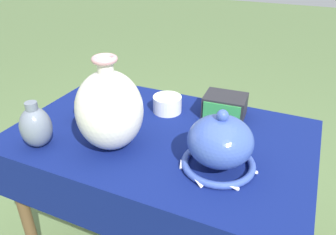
{
  "coord_description": "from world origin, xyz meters",
  "views": [
    {
      "loc": [
        0.43,
        -0.89,
        1.32
      ],
      "look_at": [
        0.06,
        -0.08,
        0.82
      ],
      "focal_mm": 35.0,
      "sensor_mm": 36.0,
      "label": 1
    }
  ],
  "objects_px": {
    "vase_dome_bell": "(220,145)",
    "pot_squat_porcelain": "(167,104)",
    "jar_round_slate": "(36,127)",
    "mosaic_tile_box": "(225,106)",
    "cup_wide_terracotta": "(88,108)",
    "vase_tall_bulbous": "(109,110)"
  },
  "relations": [
    {
      "from": "vase_dome_bell",
      "to": "pot_squat_porcelain",
      "type": "relative_size",
      "value": 2.11
    },
    {
      "from": "jar_round_slate",
      "to": "pot_squat_porcelain",
      "type": "bearing_deg",
      "value": 53.79
    },
    {
      "from": "mosaic_tile_box",
      "to": "cup_wide_terracotta",
      "type": "height_order",
      "value": "mosaic_tile_box"
    },
    {
      "from": "mosaic_tile_box",
      "to": "pot_squat_porcelain",
      "type": "relative_size",
      "value": 1.46
    },
    {
      "from": "vase_dome_bell",
      "to": "cup_wide_terracotta",
      "type": "distance_m",
      "value": 0.55
    },
    {
      "from": "vase_dome_bell",
      "to": "pot_squat_porcelain",
      "type": "bearing_deg",
      "value": 137.75
    },
    {
      "from": "pot_squat_porcelain",
      "to": "jar_round_slate",
      "type": "bearing_deg",
      "value": -126.21
    },
    {
      "from": "pot_squat_porcelain",
      "to": "cup_wide_terracotta",
      "type": "xyz_separation_m",
      "value": [
        -0.25,
        -0.18,
        0.01
      ]
    },
    {
      "from": "vase_tall_bulbous",
      "to": "pot_squat_porcelain",
      "type": "xyz_separation_m",
      "value": [
        0.07,
        0.3,
        -0.1
      ]
    },
    {
      "from": "vase_dome_bell",
      "to": "mosaic_tile_box",
      "type": "height_order",
      "value": "vase_dome_bell"
    },
    {
      "from": "mosaic_tile_box",
      "to": "jar_round_slate",
      "type": "relative_size",
      "value": 1.03
    },
    {
      "from": "pot_squat_porcelain",
      "to": "cup_wide_terracotta",
      "type": "distance_m",
      "value": 0.31
    },
    {
      "from": "vase_tall_bulbous",
      "to": "pot_squat_porcelain",
      "type": "height_order",
      "value": "vase_tall_bulbous"
    },
    {
      "from": "jar_round_slate",
      "to": "cup_wide_terracotta",
      "type": "bearing_deg",
      "value": 79.86
    },
    {
      "from": "vase_tall_bulbous",
      "to": "jar_round_slate",
      "type": "xyz_separation_m",
      "value": [
        -0.22,
        -0.1,
        -0.06
      ]
    },
    {
      "from": "vase_tall_bulbous",
      "to": "pot_squat_porcelain",
      "type": "relative_size",
      "value": 2.74
    },
    {
      "from": "cup_wide_terracotta",
      "to": "vase_dome_bell",
      "type": "bearing_deg",
      "value": -9.09
    },
    {
      "from": "vase_tall_bulbous",
      "to": "vase_dome_bell",
      "type": "height_order",
      "value": "vase_tall_bulbous"
    },
    {
      "from": "mosaic_tile_box",
      "to": "cup_wide_terracotta",
      "type": "distance_m",
      "value": 0.52
    },
    {
      "from": "vase_tall_bulbous",
      "to": "mosaic_tile_box",
      "type": "relative_size",
      "value": 1.88
    },
    {
      "from": "vase_tall_bulbous",
      "to": "vase_dome_bell",
      "type": "bearing_deg",
      "value": 5.49
    },
    {
      "from": "vase_dome_bell",
      "to": "jar_round_slate",
      "type": "bearing_deg",
      "value": -166.94
    }
  ]
}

